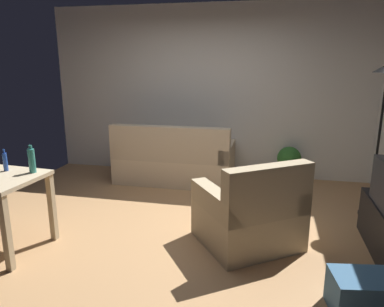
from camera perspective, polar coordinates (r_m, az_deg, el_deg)
name	(u,v)px	position (r m, az deg, el deg)	size (l,w,h in m)	color
ground_plane	(174,228)	(4.23, -2.83, -11.62)	(5.20, 4.40, 0.02)	tan
wall_rear	(208,92)	(5.97, 2.59, 9.62)	(5.20, 0.10, 2.70)	silver
couch	(174,162)	(5.66, -2.81, -1.40)	(1.79, 0.84, 0.92)	beige
torchiere_lamp	(384,99)	(4.71, 27.80, 7.50)	(0.32, 0.32, 1.81)	black
potted_plant	(289,162)	(5.77, 14.89, -1.31)	(0.36, 0.36, 0.57)	brown
armchair	(250,215)	(3.78, 9.11, -9.53)	(1.22, 1.21, 0.92)	tan
storage_box	(364,294)	(3.18, 25.29, -19.29)	(0.48, 0.34, 0.30)	#386084
bottle_blue	(5,162)	(4.11, -27.17, -1.14)	(0.04, 0.04, 0.22)	#2347A3
bottle_tall	(32,160)	(3.92, -23.76, -1.00)	(0.07, 0.07, 0.28)	teal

